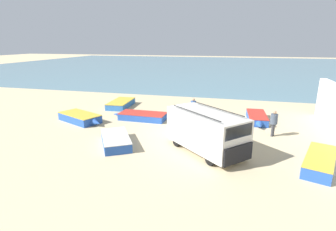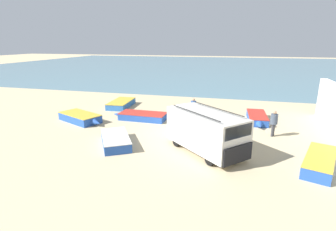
{
  "view_description": "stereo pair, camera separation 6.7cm",
  "coord_description": "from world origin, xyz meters",
  "px_view_note": "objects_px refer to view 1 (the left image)",
  "views": [
    {
      "loc": [
        4.1,
        -16.63,
        6.03
      ],
      "look_at": [
        -0.39,
        0.58,
        1.0
      ],
      "focal_mm": 28.0,
      "sensor_mm": 36.0,
      "label": 1
    },
    {
      "loc": [
        4.16,
        -16.62,
        6.03
      ],
      "look_at": [
        -0.39,
        0.58,
        1.0
      ],
      "focal_mm": 28.0,
      "sensor_mm": 36.0,
      "label": 2
    }
  ],
  "objects_px": {
    "fishing_rowboat_0": "(141,116)",
    "fishing_rowboat_2": "(81,118)",
    "fishing_rowboat_3": "(320,160)",
    "parked_van": "(206,130)",
    "fishing_rowboat_1": "(257,118)",
    "fisherman_1": "(193,107)",
    "fishing_rowboat_4": "(121,103)",
    "fisherman_0": "(274,121)",
    "fishing_rowboat_5": "(115,139)"
  },
  "relations": [
    {
      "from": "fisherman_1",
      "to": "fishing_rowboat_3",
      "type": "bearing_deg",
      "value": -110.2
    },
    {
      "from": "fishing_rowboat_0",
      "to": "fishing_rowboat_2",
      "type": "relative_size",
      "value": 1.04
    },
    {
      "from": "fishing_rowboat_2",
      "to": "fisherman_1",
      "type": "relative_size",
      "value": 2.59
    },
    {
      "from": "parked_van",
      "to": "fisherman_1",
      "type": "distance_m",
      "value": 6.62
    },
    {
      "from": "fishing_rowboat_1",
      "to": "fisherman_1",
      "type": "bearing_deg",
      "value": -87.55
    },
    {
      "from": "fishing_rowboat_0",
      "to": "fisherman_1",
      "type": "xyz_separation_m",
      "value": [
        3.97,
        1.29,
        0.73
      ]
    },
    {
      "from": "fishing_rowboat_2",
      "to": "fishing_rowboat_3",
      "type": "xyz_separation_m",
      "value": [
        15.88,
        -3.68,
        0.0
      ]
    },
    {
      "from": "fisherman_0",
      "to": "fishing_rowboat_1",
      "type": "bearing_deg",
      "value": 131.01
    },
    {
      "from": "fishing_rowboat_0",
      "to": "fishing_rowboat_2",
      "type": "distance_m",
      "value": 4.71
    },
    {
      "from": "fishing_rowboat_0",
      "to": "fishing_rowboat_1",
      "type": "bearing_deg",
      "value": -167.81
    },
    {
      "from": "fishing_rowboat_4",
      "to": "fishing_rowboat_5",
      "type": "bearing_deg",
      "value": -161.43
    },
    {
      "from": "fishing_rowboat_0",
      "to": "fishing_rowboat_3",
      "type": "xyz_separation_m",
      "value": [
        11.51,
        -5.46,
        0.04
      ]
    },
    {
      "from": "fishing_rowboat_0",
      "to": "fishing_rowboat_4",
      "type": "xyz_separation_m",
      "value": [
        -3.39,
        3.64,
        0.01
      ]
    },
    {
      "from": "fisherman_0",
      "to": "fisherman_1",
      "type": "distance_m",
      "value": 6.37
    },
    {
      "from": "fishing_rowboat_1",
      "to": "fishing_rowboat_2",
      "type": "height_order",
      "value": "fishing_rowboat_2"
    },
    {
      "from": "fishing_rowboat_0",
      "to": "fisherman_0",
      "type": "distance_m",
      "value": 9.87
    },
    {
      "from": "fishing_rowboat_5",
      "to": "fishing_rowboat_3",
      "type": "bearing_deg",
      "value": -122.31
    },
    {
      "from": "fishing_rowboat_0",
      "to": "fishing_rowboat_2",
      "type": "xyz_separation_m",
      "value": [
        -4.36,
        -1.78,
        0.04
      ]
    },
    {
      "from": "fishing_rowboat_3",
      "to": "fishing_rowboat_4",
      "type": "xyz_separation_m",
      "value": [
        -14.91,
        9.1,
        -0.03
      ]
    },
    {
      "from": "parked_van",
      "to": "fishing_rowboat_5",
      "type": "bearing_deg",
      "value": -134.58
    },
    {
      "from": "parked_van",
      "to": "fishing_rowboat_0",
      "type": "relative_size",
      "value": 1.1
    },
    {
      "from": "fishing_rowboat_4",
      "to": "fishing_rowboat_5",
      "type": "height_order",
      "value": "fishing_rowboat_4"
    },
    {
      "from": "fishing_rowboat_3",
      "to": "fisherman_1",
      "type": "xyz_separation_m",
      "value": [
        -7.54,
        6.75,
        0.68
      ]
    },
    {
      "from": "fishing_rowboat_4",
      "to": "fisherman_1",
      "type": "height_order",
      "value": "fisherman_1"
    },
    {
      "from": "fishing_rowboat_3",
      "to": "fishing_rowboat_5",
      "type": "height_order",
      "value": "fishing_rowboat_3"
    },
    {
      "from": "fishing_rowboat_1",
      "to": "fishing_rowboat_0",
      "type": "bearing_deg",
      "value": -81.59
    },
    {
      "from": "parked_van",
      "to": "fisherman_0",
      "type": "xyz_separation_m",
      "value": [
        4.0,
        3.64,
        -0.22
      ]
    },
    {
      "from": "parked_van",
      "to": "fisherman_0",
      "type": "height_order",
      "value": "parked_van"
    },
    {
      "from": "parked_van",
      "to": "fishing_rowboat_1",
      "type": "relative_size",
      "value": 1.2
    },
    {
      "from": "fishing_rowboat_3",
      "to": "fishing_rowboat_5",
      "type": "relative_size",
      "value": 1.17
    },
    {
      "from": "fisherman_0",
      "to": "fishing_rowboat_2",
      "type": "bearing_deg",
      "value": -151.77
    },
    {
      "from": "fisherman_0",
      "to": "fisherman_1",
      "type": "xyz_separation_m",
      "value": [
        -5.76,
        2.74,
        -0.04
      ]
    },
    {
      "from": "fishing_rowboat_2",
      "to": "fishing_rowboat_4",
      "type": "bearing_deg",
      "value": 103.71
    },
    {
      "from": "fisherman_0",
      "to": "fishing_rowboat_5",
      "type": "bearing_deg",
      "value": -130.65
    },
    {
      "from": "fishing_rowboat_2",
      "to": "fishing_rowboat_5",
      "type": "relative_size",
      "value": 1.12
    },
    {
      "from": "fishing_rowboat_1",
      "to": "fishing_rowboat_5",
      "type": "distance_m",
      "value": 11.16
    },
    {
      "from": "fishing_rowboat_1",
      "to": "fishing_rowboat_2",
      "type": "relative_size",
      "value": 0.96
    },
    {
      "from": "fishing_rowboat_0",
      "to": "fishing_rowboat_5",
      "type": "bearing_deg",
      "value": 94.42
    },
    {
      "from": "parked_van",
      "to": "fishing_rowboat_4",
      "type": "bearing_deg",
      "value": 178.92
    },
    {
      "from": "parked_van",
      "to": "fishing_rowboat_2",
      "type": "xyz_separation_m",
      "value": [
        -10.09,
        3.31,
        -0.95
      ]
    },
    {
      "from": "fishing_rowboat_4",
      "to": "fishing_rowboat_2",
      "type": "bearing_deg",
      "value": 166.15
    },
    {
      "from": "fishing_rowboat_2",
      "to": "fishing_rowboat_4",
      "type": "distance_m",
      "value": 5.51
    },
    {
      "from": "fishing_rowboat_0",
      "to": "fishing_rowboat_1",
      "type": "xyz_separation_m",
      "value": [
        8.93,
        1.71,
        0.02
      ]
    },
    {
      "from": "fishing_rowboat_0",
      "to": "fishing_rowboat_3",
      "type": "distance_m",
      "value": 12.74
    },
    {
      "from": "fishing_rowboat_1",
      "to": "fishing_rowboat_2",
      "type": "distance_m",
      "value": 13.75
    },
    {
      "from": "fishing_rowboat_4",
      "to": "fisherman_0",
      "type": "xyz_separation_m",
      "value": [
        13.12,
        -5.09,
        0.75
      ]
    },
    {
      "from": "fishing_rowboat_3",
      "to": "fishing_rowboat_5",
      "type": "bearing_deg",
      "value": 109.12
    },
    {
      "from": "fishing_rowboat_2",
      "to": "fisherman_1",
      "type": "height_order",
      "value": "fisherman_1"
    },
    {
      "from": "fishing_rowboat_4",
      "to": "fisherman_0",
      "type": "relative_size",
      "value": 2.57
    },
    {
      "from": "fishing_rowboat_3",
      "to": "parked_van",
      "type": "bearing_deg",
      "value": 106.02
    }
  ]
}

